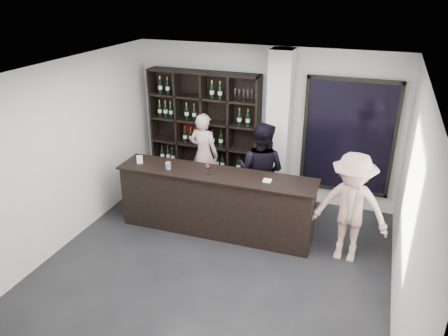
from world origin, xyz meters
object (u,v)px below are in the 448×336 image
at_px(tasting_counter, 216,203).
at_px(customer, 350,208).
at_px(taster_pink, 204,154).
at_px(wine_shelf, 204,133).
at_px(taster_black, 261,171).

distance_m(tasting_counter, customer, 2.18).
relative_size(taster_pink, customer, 0.95).
relative_size(wine_shelf, tasting_counter, 0.73).
xyz_separation_m(taster_pink, customer, (2.90, -1.35, 0.05)).
height_order(tasting_counter, taster_pink, taster_pink).
xyz_separation_m(wine_shelf, customer, (2.95, -1.52, -0.33)).
bearing_deg(customer, wine_shelf, 159.02).
distance_m(taster_pink, taster_black, 1.42).
xyz_separation_m(tasting_counter, customer, (2.15, -0.05, 0.33)).
relative_size(wine_shelf, taster_pink, 1.46).
height_order(taster_black, customer, taster_black).
relative_size(taster_black, customer, 1.02).
height_order(tasting_counter, taster_black, taster_black).
distance_m(tasting_counter, taster_black, 1.00).
bearing_deg(wine_shelf, taster_pink, -73.14).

